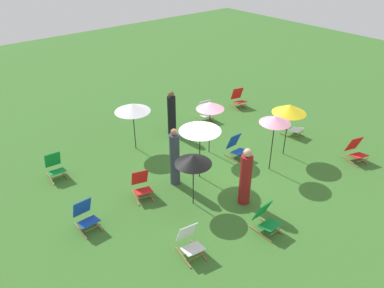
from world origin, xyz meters
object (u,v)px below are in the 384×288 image
Objects in this scene: deckchair_6 at (266,219)px; deckchair_8 at (238,98)px; umbrella_3 at (132,108)px; umbrella_1 at (210,106)px; umbrella_0 at (193,159)px; deckchair_1 at (190,242)px; deckchair_7 at (236,147)px; person_1 at (175,158)px; umbrella_2 at (289,109)px; umbrella_4 at (200,127)px; deckchair_2 at (86,216)px; deckchair_0 at (55,167)px; deckchair_3 at (205,112)px; deckchair_9 at (292,126)px; person_0 at (245,178)px; person_2 at (172,114)px; umbrella_5 at (275,120)px; deckchair_4 at (356,151)px; deckchair_5 at (142,185)px.

deckchair_6 is 0.96× the size of deckchair_8.
umbrella_1 is at bearing -44.82° from umbrella_3.
deckchair_8 is at bearing 33.79° from umbrella_0.
deckchair_7 is at bearing 40.22° from deckchair_1.
person_1 reaches higher than deckchair_1.
umbrella_2 is 0.97× the size of umbrella_4.
umbrella_1 reaches higher than deckchair_2.
deckchair_3 is (6.27, 0.01, 0.00)m from deckchair_0.
deckchair_9 is at bearing -152.40° from person_1.
person_2 is at bearing -95.83° from person_0.
deckchair_3 is 0.45× the size of umbrella_2.
deckchair_9 is 3.69m from umbrella_1.
deckchair_2 is at bearing 167.52° from umbrella_5.
umbrella_1 reaches higher than deckchair_0.
deckchair_7 is at bearing -151.12° from person_1.
umbrella_1 is (3.49, 3.21, 1.41)m from deckchair_1.
deckchair_1 is (1.22, -5.17, 0.00)m from deckchair_0.
deckchair_9 is 2.01m from umbrella_2.
person_1 is (-5.57, -2.76, 0.52)m from deckchair_8.
deckchair_2 is at bearing 179.12° from deckchair_4.
deckchair_1 is at bearing -122.07° from deckchair_3.
umbrella_3 is (-3.42, -0.13, 1.23)m from deckchair_3.
deckchair_4 is 0.53× the size of umbrella_0.
umbrella_4 reaches higher than umbrella_1.
umbrella_4 is 3.17m from person_2.
person_2 is (4.53, -0.06, 0.45)m from deckchair_0.
umbrella_3 is (-3.77, 3.59, -0.12)m from umbrella_2.
person_0 reaches higher than umbrella_0.
deckchair_4 is 5.12m from umbrella_1.
deckchair_1 is at bearing -71.34° from deckchair_0.
person_0 is (0.41, 1.15, 0.47)m from deckchair_6.
deckchair_5 is 1.04× the size of deckchair_6.
deckchair_1 is 6.10m from person_2.
person_1 is (-0.17, -2.55, -0.70)m from umbrella_3.
umbrella_5 reaches higher than deckchair_7.
deckchair_2 is 5.25m from umbrella_1.
umbrella_3 is 4.66m from person_0.
umbrella_3 is (-2.36, 2.66, 1.23)m from deckchair_7.
person_0 is at bearing -107.23° from deckchair_3.
deckchair_0 is 5.31m from deckchair_1.
deckchair_2 is at bearing 129.55° from person_2.
deckchair_2 is 7.11m from umbrella_2.
person_0 is 0.94× the size of person_1.
deckchair_1 is at bearing -168.87° from deckchair_9.
deckchair_2 is 0.44× the size of umbrella_1.
deckchair_9 is (2.73, -0.24, 0.00)m from deckchair_7.
deckchair_3 is (5.05, 5.18, 0.00)m from deckchair_1.
umbrella_1 reaches higher than person_0.
deckchair_6 is 2.43m from umbrella_0.
deckchair_3 is 1.99m from deckchair_8.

